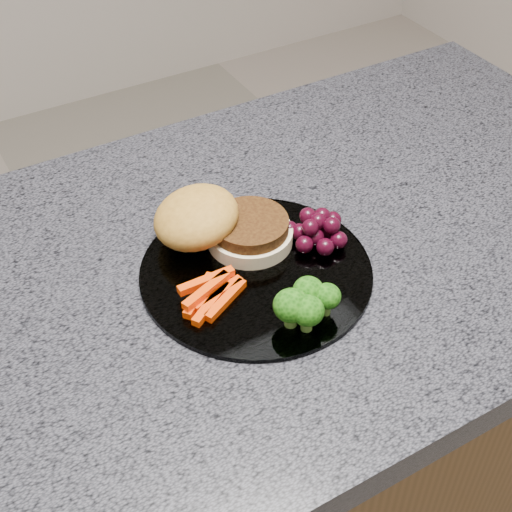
{
  "coord_description": "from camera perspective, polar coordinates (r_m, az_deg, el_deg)",
  "views": [
    {
      "loc": [
        -0.27,
        -0.53,
        1.45
      ],
      "look_at": [
        0.02,
        -0.03,
        0.93
      ],
      "focal_mm": 50.0,
      "sensor_mm": 36.0,
      "label": 1
    }
  ],
  "objects": [
    {
      "name": "island_cabinet",
      "position": [
        1.18,
        -1.56,
        -17.43
      ],
      "size": [
        1.2,
        0.6,
        0.86
      ],
      "primitive_type": "cube",
      "color": "brown",
      "rests_on": "ground"
    },
    {
      "name": "countertop",
      "position": [
        0.83,
        -2.13,
        -1.51
      ],
      "size": [
        1.2,
        0.6,
        0.04
      ],
      "primitive_type": "cube",
      "color": "#494852",
      "rests_on": "island_cabinet"
    },
    {
      "name": "plate",
      "position": [
        0.8,
        0.0,
        -1.22
      ],
      "size": [
        0.26,
        0.26,
        0.01
      ],
      "primitive_type": "cylinder",
      "color": "white",
      "rests_on": "countertop"
    },
    {
      "name": "burger",
      "position": [
        0.82,
        -3.27,
        2.47
      ],
      "size": [
        0.18,
        0.16,
        0.05
      ],
      "rotation": [
        0.0,
        0.0,
        -0.32
      ],
      "color": "beige",
      "rests_on": "plate"
    },
    {
      "name": "carrot_sticks",
      "position": [
        0.76,
        -3.67,
        -3.0
      ],
      "size": [
        0.08,
        0.06,
        0.02
      ],
      "rotation": [
        0.0,
        0.0,
        0.09
      ],
      "color": "#FE4004",
      "rests_on": "plate"
    },
    {
      "name": "broccoli",
      "position": [
        0.72,
        3.97,
        -3.74
      ],
      "size": [
        0.07,
        0.06,
        0.04
      ],
      "rotation": [
        0.0,
        0.0,
        0.16
      ],
      "color": "#578530",
      "rests_on": "plate"
    },
    {
      "name": "grape_bunch",
      "position": [
        0.82,
        4.91,
        2.13
      ],
      "size": [
        0.07,
        0.07,
        0.04
      ],
      "rotation": [
        0.0,
        0.0,
        -0.11
      ],
      "color": "black",
      "rests_on": "plate"
    }
  ]
}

